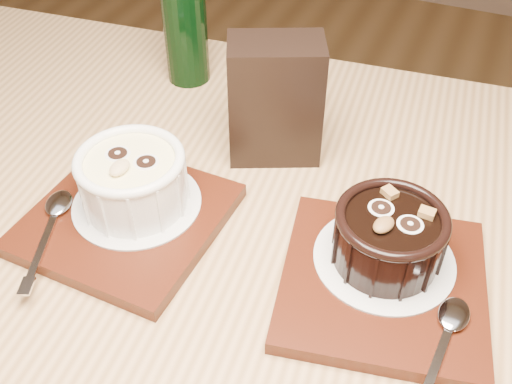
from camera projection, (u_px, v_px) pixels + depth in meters
table at (248, 323)px, 0.63m from camera, size 1.27×0.91×0.75m
tray_left at (127, 219)px, 0.60m from camera, size 0.19×0.19×0.01m
doily_left at (137, 203)px, 0.61m from camera, size 0.13×0.13×0.00m
ramekin_white at (132, 178)px, 0.58m from camera, size 0.11×0.11×0.06m
spoon_left at (49, 228)px, 0.58m from camera, size 0.07×0.13×0.01m
tray_right at (382, 283)px, 0.54m from camera, size 0.21×0.21×0.01m
doily_right at (384, 259)px, 0.55m from camera, size 0.13×0.13×0.00m
ramekin_dark at (389, 235)px, 0.53m from camera, size 0.10×0.10×0.06m
spoon_right at (443, 346)px, 0.48m from camera, size 0.04×0.14×0.01m
condiment_stand at (275, 101)px, 0.65m from camera, size 0.12×0.10×0.14m
green_bottle at (185, 21)px, 0.76m from camera, size 0.06×0.06×0.21m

